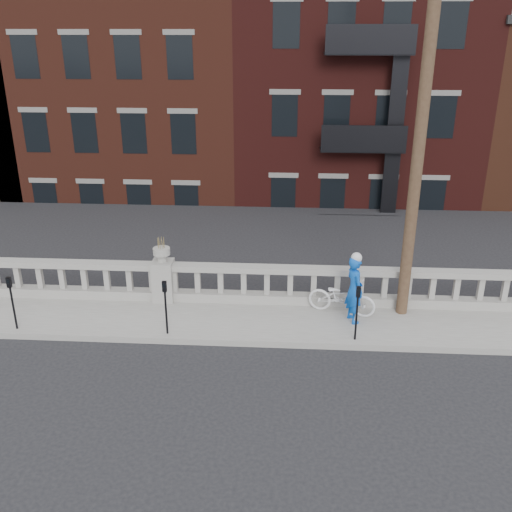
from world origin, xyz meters
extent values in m
plane|color=black|center=(0.00, 0.00, 0.00)|extent=(120.00, 120.00, 0.00)
cube|color=gray|center=(0.00, 3.00, 0.07)|extent=(32.00, 2.20, 0.15)
cube|color=gray|center=(0.00, 3.95, 0.28)|extent=(28.00, 0.34, 0.25)
cube|color=gray|center=(0.00, 3.95, 1.10)|extent=(28.00, 0.34, 0.16)
cube|color=gray|center=(0.00, 3.95, 0.70)|extent=(0.55, 0.55, 1.10)
cylinder|color=gray|center=(0.00, 3.95, 1.35)|extent=(0.24, 0.24, 0.20)
cylinder|color=gray|center=(0.00, 3.95, 1.53)|extent=(0.44, 0.44, 0.18)
cube|color=#605E59|center=(0.00, 4.30, -2.42)|extent=(36.00, 0.50, 5.15)
cube|color=black|center=(0.00, 25.95, -5.25)|extent=(80.00, 44.00, 0.50)
cube|color=#595651|center=(-2.00, 8.45, -3.00)|extent=(16.00, 7.00, 4.00)
cube|color=#4A1F15|center=(-4.00, 19.95, 2.00)|extent=(10.00, 14.00, 14.00)
cube|color=#3B1210|center=(6.00, 19.95, 2.75)|extent=(10.00, 14.00, 15.50)
cylinder|color=#422D1E|center=(6.20, 3.60, 5.15)|extent=(0.28, 0.28, 10.00)
cylinder|color=black|center=(-3.23, 2.15, 0.70)|extent=(0.05, 0.05, 1.10)
cube|color=black|center=(-3.23, 2.15, 1.38)|extent=(0.10, 0.08, 0.26)
cube|color=black|center=(-3.23, 2.10, 1.42)|extent=(0.06, 0.01, 0.08)
cylinder|color=black|center=(0.45, 2.15, 0.70)|extent=(0.05, 0.05, 1.10)
cube|color=black|center=(0.45, 2.15, 1.38)|extent=(0.10, 0.08, 0.26)
cube|color=black|center=(0.45, 2.10, 1.42)|extent=(0.06, 0.01, 0.08)
cylinder|color=black|center=(4.88, 2.15, 0.70)|extent=(0.05, 0.05, 1.10)
cube|color=black|center=(4.88, 2.15, 1.38)|extent=(0.10, 0.08, 0.26)
cube|color=black|center=(4.88, 2.10, 1.42)|extent=(0.06, 0.01, 0.08)
imported|color=silver|center=(4.65, 3.45, 0.60)|extent=(1.81, 1.06, 0.90)
imported|color=blue|center=(4.90, 3.07, 1.00)|extent=(0.60, 0.73, 1.70)
camera|label=1|loc=(3.30, -9.58, 6.96)|focal=40.00mm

